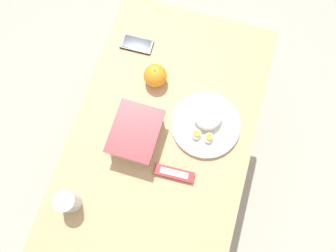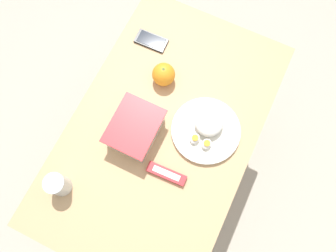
% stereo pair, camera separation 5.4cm
% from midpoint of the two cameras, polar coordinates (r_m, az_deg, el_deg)
% --- Properties ---
extents(ground_plane, '(10.00, 10.00, 0.00)m').
position_cam_midpoint_polar(ground_plane, '(1.95, 0.23, -7.00)').
color(ground_plane, '#B2A899').
extents(table, '(1.06, 0.66, 0.76)m').
position_cam_midpoint_polar(table, '(1.30, 0.34, -2.05)').
color(table, tan).
rests_on(table, ground_plane).
extents(food_container, '(0.20, 0.16, 0.09)m').
position_cam_midpoint_polar(food_container, '(1.16, -4.38, -0.76)').
color(food_container, white).
rests_on(food_container, table).
extents(orange_fruit, '(0.09, 0.09, 0.09)m').
position_cam_midpoint_polar(orange_fruit, '(1.23, 0.50, 8.88)').
color(orange_fruit, orange).
rests_on(orange_fruit, table).
extents(rice_plate, '(0.25, 0.25, 0.07)m').
position_cam_midpoint_polar(rice_plate, '(1.19, 8.04, -0.54)').
color(rice_plate, silver).
rests_on(rice_plate, table).
extents(candy_bar, '(0.04, 0.14, 0.02)m').
position_cam_midpoint_polar(candy_bar, '(1.16, 1.08, -8.41)').
color(candy_bar, '#B7282D').
rests_on(candy_bar, table).
extents(cell_phone, '(0.07, 0.13, 0.01)m').
position_cam_midpoint_polar(cell_phone, '(1.35, -1.75, 14.53)').
color(cell_phone, black).
rests_on(cell_phone, table).
extents(drinking_glass, '(0.07, 0.07, 0.10)m').
position_cam_midpoint_polar(drinking_glass, '(1.16, -17.33, -9.84)').
color(drinking_glass, silver).
rests_on(drinking_glass, table).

